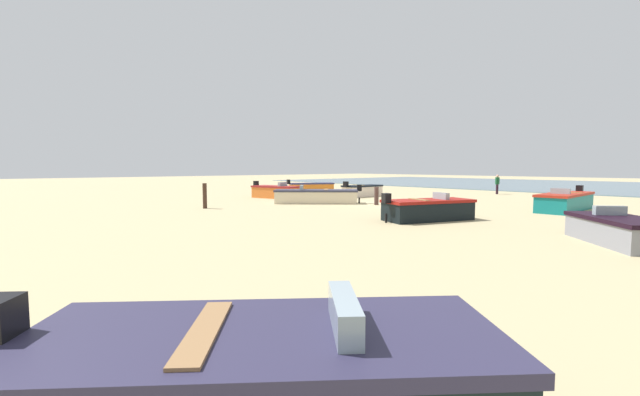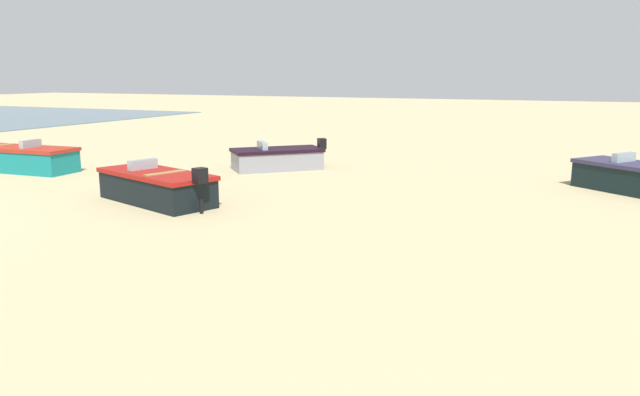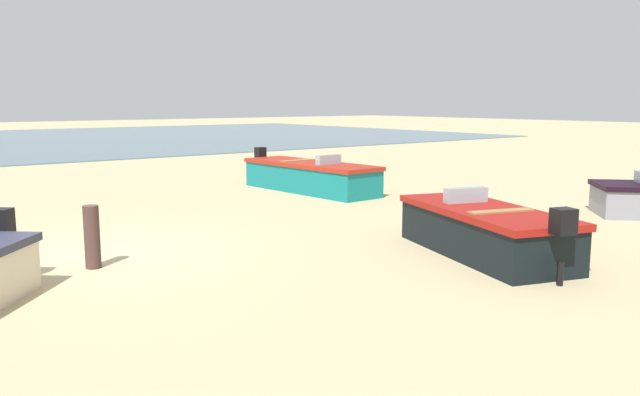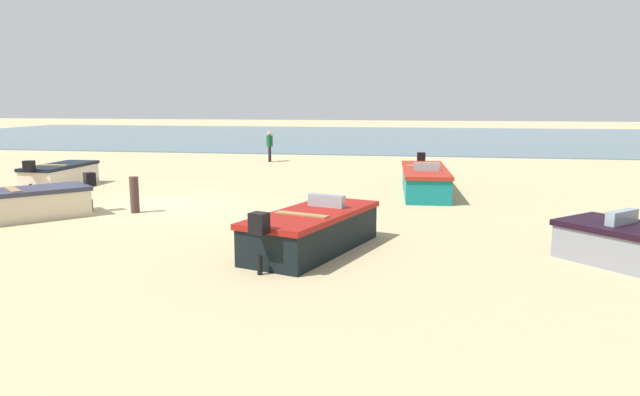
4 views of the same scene
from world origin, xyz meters
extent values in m
plane|color=tan|center=(0.00, 0.00, 0.00)|extent=(160.00, 160.00, 0.00)
cube|color=slate|center=(0.00, -36.00, 0.03)|extent=(80.00, 36.00, 0.06)
cube|color=orange|center=(12.56, -4.10, 0.34)|extent=(2.63, 4.09, 0.69)
cube|color=navy|center=(12.56, -4.10, 0.75)|extent=(2.74, 4.22, 0.12)
cube|color=black|center=(13.40, -2.12, 0.93)|extent=(0.40, 0.38, 0.40)
cylinder|color=black|center=(13.40, -2.12, 0.17)|extent=(0.13, 0.13, 0.34)
cube|color=beige|center=(5.43, -3.31, 0.38)|extent=(1.31, 3.23, 0.76)
cube|color=black|center=(5.43, -3.31, 0.82)|extent=(1.39, 3.33, 0.12)
cube|color=black|center=(5.41, -1.52, 1.00)|extent=(0.32, 0.28, 0.40)
cylinder|color=black|center=(5.41, -1.52, 0.19)|extent=(0.10, 0.10, 0.38)
cube|color=olive|center=(5.42, -2.91, 0.87)|extent=(1.09, 0.25, 0.08)
cube|color=gray|center=(-12.43, 4.66, 0.34)|extent=(3.31, 3.37, 0.68)
cube|color=black|center=(-12.43, 4.66, 0.74)|extent=(3.44, 3.49, 0.12)
cube|color=#8C9EA8|center=(-12.04, 4.25, 0.94)|extent=(0.78, 0.76, 0.28)
cube|color=black|center=(-5.72, 4.41, 0.38)|extent=(2.56, 4.01, 0.76)
cube|color=maroon|center=(-5.72, 4.41, 0.82)|extent=(2.67, 4.13, 0.12)
cube|color=black|center=(-5.07, 6.35, 1.00)|extent=(0.39, 0.37, 0.40)
cylinder|color=black|center=(-5.07, 6.35, 0.19)|extent=(0.13, 0.13, 0.38)
cube|color=#8C9EA8|center=(-5.93, 3.79, 1.02)|extent=(0.88, 0.47, 0.28)
cube|color=olive|center=(-5.57, 4.85, 0.87)|extent=(1.24, 0.62, 0.08)
cube|color=black|center=(-12.68, 16.95, 0.38)|extent=(3.54, 3.99, 0.77)
cube|color=#2B2843|center=(-12.68, 16.95, 0.83)|extent=(3.66, 4.12, 0.12)
cube|color=#8C9EA8|center=(-13.09, 16.42, 1.03)|extent=(0.84, 0.71, 0.28)
cube|color=olive|center=(-12.39, 17.34, 0.88)|extent=(1.17, 0.97, 0.08)
cube|color=beige|center=(3.40, 2.99, 0.36)|extent=(4.37, 4.65, 0.72)
cube|color=#323348|center=(3.40, 2.99, 0.78)|extent=(4.49, 4.77, 0.12)
cube|color=black|center=(1.61, 0.99, 0.96)|extent=(0.43, 0.42, 0.40)
cylinder|color=black|center=(1.61, 0.99, 0.18)|extent=(0.14, 0.14, 0.36)
cube|color=#8C9EA8|center=(3.99, 3.65, 0.98)|extent=(0.74, 0.69, 0.28)
cube|color=#926E49|center=(2.98, 2.53, 0.83)|extent=(1.02, 0.95, 0.08)
cube|color=orange|center=(8.42, 2.59, 0.39)|extent=(3.76, 2.29, 0.77)
cube|color=maroon|center=(8.42, 2.59, 0.83)|extent=(3.88, 2.39, 0.12)
cube|color=black|center=(10.28, 3.12, 1.01)|extent=(0.36, 0.38, 0.40)
cylinder|color=black|center=(10.28, 3.12, 0.19)|extent=(0.12, 0.12, 0.39)
cube|color=#8C9EA8|center=(7.83, 2.42, 1.03)|extent=(0.42, 0.85, 0.28)
cube|color=#127274|center=(-8.15, -4.13, 0.39)|extent=(1.70, 4.99, 0.79)
cube|color=#9F2416|center=(-8.15, -4.13, 0.85)|extent=(1.78, 5.09, 0.12)
cube|color=black|center=(-8.01, -6.77, 1.03)|extent=(0.33, 0.30, 0.40)
cylinder|color=black|center=(-8.01, -6.77, 0.20)|extent=(0.11, 0.11, 0.39)
cube|color=#8C9EA8|center=(-8.20, -3.28, 1.05)|extent=(0.87, 0.25, 0.28)
cube|color=olive|center=(-8.12, -4.75, 0.90)|extent=(1.23, 0.31, 0.08)
cylinder|color=#3F291F|center=(4.93, 9.58, 0.69)|extent=(0.22, 0.22, 1.37)
cylinder|color=#49312D|center=(0.23, 0.95, 0.53)|extent=(0.26, 0.26, 1.07)
cylinder|color=black|center=(0.03, -13.91, 0.41)|extent=(0.16, 0.16, 0.82)
cylinder|color=black|center=(0.00, -13.72, 0.41)|extent=(0.16, 0.16, 0.82)
cylinder|color=#154A29|center=(0.02, -13.81, 1.11)|extent=(0.39, 0.39, 0.58)
cylinder|color=#154A29|center=(0.05, -14.03, 1.07)|extent=(0.10, 0.10, 0.54)
cylinder|color=#154A29|center=(-0.02, -13.60, 1.07)|extent=(0.10, 0.10, 0.54)
sphere|color=tan|center=(0.02, -13.81, 1.51)|extent=(0.25, 0.25, 0.22)
camera|label=1|loc=(-15.41, 18.66, 2.25)|focal=22.17mm
camera|label=2|loc=(7.63, 15.36, 3.55)|focal=33.94mm
camera|label=3|loc=(3.55, 11.50, 2.79)|focal=35.49mm
camera|label=4|loc=(-8.02, 16.74, 3.27)|focal=33.00mm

